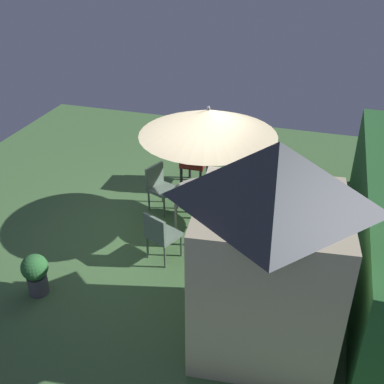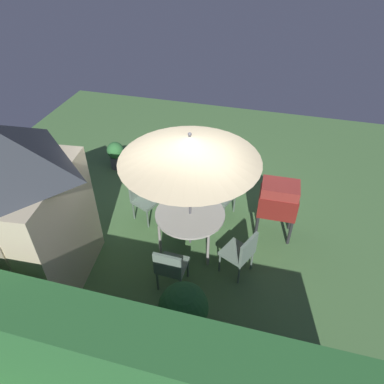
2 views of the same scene
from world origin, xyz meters
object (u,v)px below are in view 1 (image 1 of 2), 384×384
patio_umbrella (208,122)px  potted_plant_by_shed (311,207)px  bbq_grill (195,150)px  chair_toward_house (266,215)px  chair_near_shed (244,182)px  patio_table (207,196)px  garden_shed (269,249)px  chair_toward_hedge (160,234)px  potted_plant_by_grill (36,273)px  chair_far_side (160,185)px

patio_umbrella → potted_plant_by_shed: (-0.39, 1.80, -1.54)m
bbq_grill → chair_toward_house: bearing=48.5°
bbq_grill → chair_near_shed: (0.48, 1.14, -0.33)m
patio_table → garden_shed: bearing=31.1°
potted_plant_by_shed → chair_toward_hedge: bearing=-56.9°
chair_near_shed → chair_toward_hedge: size_ratio=1.00×
patio_table → potted_plant_by_grill: bearing=-39.7°
garden_shed → patio_umbrella: 2.77m
chair_toward_house → potted_plant_by_shed: bearing=120.4°
chair_far_side → chair_near_shed: bearing=110.9°
bbq_grill → patio_table: bearing=23.7°
garden_shed → potted_plant_by_grill: bearing=-88.4°
chair_toward_house → potted_plant_by_grill: chair_toward_house is taller
patio_table → chair_far_side: (-0.43, -1.06, -0.16)m
chair_toward_hedge → potted_plant_by_grill: chair_toward_hedge is taller
chair_far_side → potted_plant_by_grill: 2.99m
patio_table → chair_near_shed: 1.14m
bbq_grill → potted_plant_by_shed: bearing=65.8°
patio_umbrella → bbq_grill: size_ratio=1.98×
chair_far_side → potted_plant_by_shed: (0.04, 2.87, 0.04)m
patio_table → bbq_grill: (-1.50, -0.66, 0.16)m
chair_toward_hedge → garden_shed: bearing=57.3°
garden_shed → chair_toward_house: (-2.28, -0.32, -0.97)m
chair_near_shed → chair_far_side: 1.65m
patio_table → patio_umbrella: size_ratio=0.53×
bbq_grill → chair_far_side: (1.07, -0.40, -0.33)m
chair_far_side → chair_toward_house: size_ratio=1.00×
patio_table → patio_umbrella: 1.41m
potted_plant_by_shed → patio_umbrella: bearing=-77.8°
patio_umbrella → bbq_grill: bearing=-156.3°
chair_far_side → chair_toward_house: 2.19m
chair_toward_house → potted_plant_by_grill: size_ratio=1.31×
chair_near_shed → potted_plant_by_grill: (3.43, -2.48, -0.14)m
chair_far_side → potted_plant_by_shed: potted_plant_by_shed is taller
chair_far_side → chair_toward_hedge: 1.64m
garden_shed → chair_toward_hedge: bearing=-122.7°
chair_toward_hedge → chair_toward_house: size_ratio=1.00×
chair_near_shed → potted_plant_by_shed: size_ratio=0.92×
chair_toward_house → potted_plant_by_shed: 0.84m
chair_near_shed → potted_plant_by_shed: bearing=64.7°
patio_umbrella → chair_near_shed: (-1.02, 0.48, -1.57)m
bbq_grill → chair_toward_house: bbq_grill is taller
garden_shed → patio_table: size_ratio=2.31×
bbq_grill → potted_plant_by_grill: 4.16m
chair_near_shed → patio_umbrella: bearing=-25.1°
potted_plant_by_grill → potted_plant_by_shed: bearing=126.3°
bbq_grill → potted_plant_by_grill: size_ratio=1.74×
chair_toward_hedge → potted_plant_by_shed: bearing=123.1°
chair_toward_hedge → chair_near_shed: bearing=155.5°
garden_shed → patio_umbrella: (-2.31, -1.40, 0.61)m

